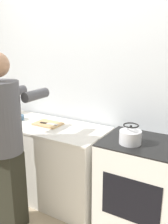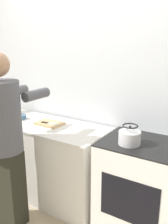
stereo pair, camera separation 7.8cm
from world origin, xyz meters
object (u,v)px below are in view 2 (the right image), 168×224
object	(u,v)px
oven	(140,189)
person	(5,137)
cutting_board	(49,123)
knife	(50,123)
canister_jar	(13,106)
bowl_prep	(20,117)
kettle	(130,136)

from	to	relation	value
oven	person	xyz separation A→B (m)	(-1.14, -0.56, 0.46)
cutting_board	knife	xyz separation A→B (m)	(0.02, -0.02, 0.01)
knife	canister_jar	size ratio (longest dim) A/B	1.33
bowl_prep	canister_jar	size ratio (longest dim) A/B	0.82
person	kettle	bearing A→B (deg)	23.95
cutting_board	bowl_prep	distance (m)	0.42
person	cutting_board	xyz separation A→B (m)	(0.04, 0.59, -0.03)
person	cutting_board	bearing A→B (deg)	86.09
knife	kettle	xyz separation A→B (m)	(0.98, -0.10, 0.09)
person	knife	xyz separation A→B (m)	(0.06, 0.57, -0.01)
cutting_board	bowl_prep	xyz separation A→B (m)	(-0.42, -0.03, 0.02)
oven	cutting_board	distance (m)	1.19
person	bowl_prep	bearing A→B (deg)	124.12
person	canister_jar	size ratio (longest dim) A/B	10.23
cutting_board	bowl_prep	size ratio (longest dim) A/B	2.22
oven	person	world-z (taller)	person
oven	knife	distance (m)	1.17
cutting_board	canister_jar	distance (m)	0.74
cutting_board	kettle	size ratio (longest dim) A/B	1.57
bowl_prep	knife	bearing A→B (deg)	1.48
oven	bowl_prep	size ratio (longest dim) A/B	6.79
cutting_board	knife	distance (m)	0.03
person	bowl_prep	distance (m)	0.67
canister_jar	oven	bearing A→B (deg)	-5.11
cutting_board	person	bearing A→B (deg)	-93.91
kettle	bowl_prep	size ratio (longest dim) A/B	1.41
oven	kettle	size ratio (longest dim) A/B	4.81
kettle	canister_jar	size ratio (longest dim) A/B	1.15
kettle	bowl_prep	xyz separation A→B (m)	(-1.42, 0.09, -0.08)
bowl_prep	canister_jar	xyz separation A→B (m)	(-0.31, 0.16, 0.06)
person	oven	bearing A→B (deg)	26.06
cutting_board	kettle	bearing A→B (deg)	-7.12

